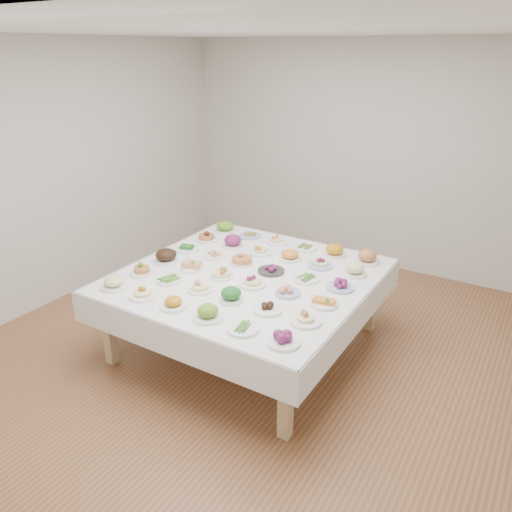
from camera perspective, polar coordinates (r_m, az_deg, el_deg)
The scene contains 38 objects.
room_envelope at distance 4.23m, azimuth 0.74°, elevation 11.26°, with size 5.02×5.02×2.81m.
display_table at distance 4.60m, azimuth -0.98°, elevation -2.87°, with size 2.18×2.18×0.75m.
dish_0 at distance 4.47m, azimuth -15.94°, elevation -2.85°, with size 0.23×0.23×0.13m.
dish_1 at distance 4.26m, azimuth -12.83°, elevation -3.98°, with size 0.23×0.23×0.12m.
dish_2 at distance 4.04m, azimuth -9.43°, elevation -5.14°, with size 0.21×0.21×0.12m.
dish_3 at distance 3.85m, azimuth -5.54°, elevation -6.23°, with size 0.24×0.24×0.14m.
dish_4 at distance 3.70m, azimuth -1.53°, elevation -8.19°, with size 0.24×0.24×0.05m.
dish_5 at distance 3.54m, azimuth 3.16°, elevation -9.24°, with size 0.24×0.24×0.11m.
dish_6 at distance 4.68m, azimuth -12.93°, elevation -1.31°, with size 0.21×0.21×0.13m.
dish_7 at distance 4.50m, azimuth -9.89°, elevation -2.63°, with size 0.22×0.22×0.05m.
dish_8 at distance 4.28m, azimuth -6.43°, elevation -3.27°, with size 0.21×0.21×0.12m.
dish_9 at distance 4.09m, azimuth -2.86°, elevation -4.40°, with size 0.21×0.21×0.12m.
dish_10 at distance 3.95m, azimuth 1.33°, elevation -5.81°, with size 0.23×0.23×0.09m.
dish_11 at distance 3.80m, azimuth 5.69°, elevation -6.82°, with size 0.24×0.24×0.13m.
dish_12 at distance 4.90m, azimuth -10.24°, elevation 0.13°, with size 0.25×0.25×0.15m.
dish_13 at distance 4.71m, azimuth -7.34°, elevation -1.01°, with size 0.21×0.21×0.10m.
dish_14 at distance 4.51m, azimuth -3.95°, elevation -1.77°, with size 0.21×0.21×0.12m.
dish_15 at distance 4.35m, azimuth -0.41°, elevation -2.63°, with size 0.24×0.24×0.13m.
dish_16 at distance 4.20m, azimuth 3.62°, elevation -3.90°, with size 0.21×0.21×0.09m.
dish_17 at distance 4.07m, azimuth 7.78°, elevation -5.01°, with size 0.23×0.23×0.11m.
dish_18 at distance 5.15m, azimuth -7.91°, elevation 1.02°, with size 0.24×0.24×0.09m.
dish_19 at distance 4.96m, azimuth -4.80°, elevation 0.25°, with size 0.22×0.22×0.09m.
dish_20 at distance 4.77m, azimuth -1.64°, elevation -0.17°, with size 0.21×0.21×0.14m.
dish_21 at distance 4.61m, azimuth 1.73°, elevation -1.40°, with size 0.24×0.24×0.10m.
dish_22 at distance 4.48m, azimuth 5.68°, elevation -2.51°, with size 0.24×0.24×0.05m.
dish_23 at distance 4.35m, azimuth 9.59°, elevation -3.22°, with size 0.23×0.23×0.10m.
dish_24 at distance 5.38m, azimuth -5.67°, elevation 2.45°, with size 0.25×0.24×0.15m.
dish_25 at distance 5.19m, azimuth -2.67°, elevation 1.78°, with size 0.24×0.24×0.14m.
dish_26 at distance 5.02m, azimuth 0.53°, elevation 0.89°, with size 0.23×0.23×0.12m.
dish_27 at distance 4.88m, azimuth 3.91°, elevation 0.30°, with size 0.22×0.22×0.14m.
dish_28 at distance 4.75m, azimuth 7.35°, elevation -0.64°, with size 0.23×0.23×0.12m.
dish_29 at distance 4.63m, azimuth 11.22°, elevation -1.35°, with size 0.24×0.24×0.14m.
dish_30 at distance 5.63m, azimuth -3.54°, elevation 3.46°, with size 0.24×0.24×0.14m.
dish_31 at distance 5.47m, azimuth -0.70°, elevation 2.51°, with size 0.24×0.24×0.09m.
dish_32 at distance 5.29m, azimuth 2.41°, elevation 1.99°, with size 0.23×0.23×0.11m.
dish_33 at distance 5.17m, azimuth 5.61°, elevation 1.03°, with size 0.24×0.24×0.05m.
dish_34 at distance 5.02m, azimuth 8.94°, elevation 0.68°, with size 0.23×0.23×0.13m.
dish_35 at distance 4.91m, azimuth 12.61°, elevation -0.00°, with size 0.23×0.23×0.14m.
Camera 1 is at (2.13, -3.56, 2.68)m, focal length 35.00 mm.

